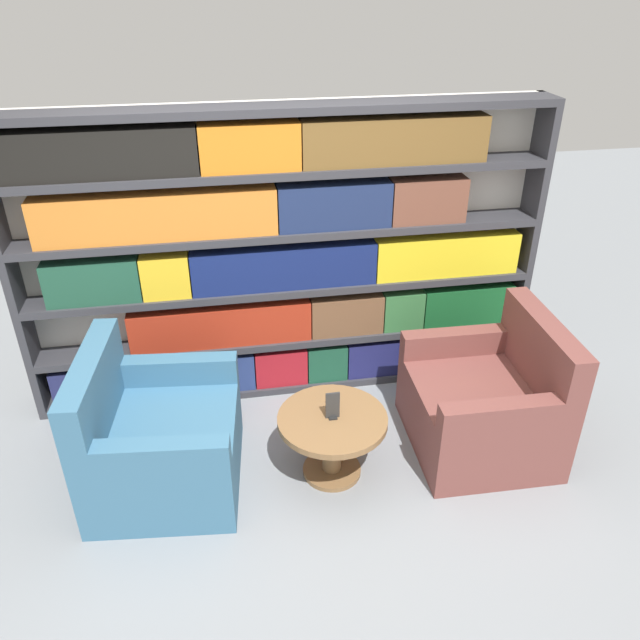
% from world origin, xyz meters
% --- Properties ---
extents(ground_plane, '(14.00, 14.00, 0.00)m').
position_xyz_m(ground_plane, '(0.00, 0.00, 0.00)').
color(ground_plane, gray).
extents(bookshelf, '(3.52, 0.30, 2.03)m').
position_xyz_m(bookshelf, '(-0.01, 1.23, 0.99)').
color(bookshelf, silver).
rests_on(bookshelf, ground_plane).
extents(armchair_left, '(0.93, 1.00, 0.89)m').
position_xyz_m(armchair_left, '(-0.88, 0.34, 0.30)').
color(armchair_left, '#386684').
rests_on(armchair_left, ground_plane).
extents(armchair_right, '(0.87, 0.94, 0.89)m').
position_xyz_m(armchair_right, '(1.17, 0.33, 0.30)').
color(armchair_right, brown).
rests_on(armchair_right, ground_plane).
extents(coffee_table, '(0.66, 0.66, 0.43)m').
position_xyz_m(coffee_table, '(0.14, 0.22, 0.31)').
color(coffee_table, brown).
rests_on(coffee_table, ground_plane).
extents(table_sign, '(0.08, 0.06, 0.18)m').
position_xyz_m(table_sign, '(0.14, 0.22, 0.51)').
color(table_sign, black).
rests_on(table_sign, coffee_table).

